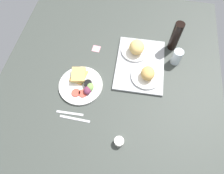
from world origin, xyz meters
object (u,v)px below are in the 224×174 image
at_px(bread_plate_near, 136,48).
at_px(drinking_glass, 177,57).
at_px(serving_tray, 140,64).
at_px(sticky_note, 96,49).
at_px(bread_plate_far, 147,75).
at_px(plate_with_salad, 81,84).
at_px(knife, 75,119).
at_px(soda_bottle, 176,36).
at_px(fork, 70,113).
at_px(espresso_cup, 119,142).

relative_size(bread_plate_near, drinking_glass, 1.71).
distance_m(serving_tray, sticky_note, 0.35).
bearing_deg(serving_tray, bread_plate_far, 27.72).
xyz_separation_m(serving_tray, bread_plate_near, (-0.10, -0.04, 0.05)).
bearing_deg(sticky_note, plate_with_salad, -5.40).
height_order(bread_plate_near, knife, bread_plate_near).
bearing_deg(soda_bottle, drinking_glass, 12.25).
relative_size(drinking_glass, fork, 0.67).
bearing_deg(sticky_note, bread_plate_near, 91.67).
bearing_deg(bread_plate_far, espresso_cup, -13.90).
height_order(serving_tray, bread_plate_far, bread_plate_far).
relative_size(plate_with_salad, fork, 1.69).
relative_size(bread_plate_near, sticky_note, 3.45).
height_order(serving_tray, plate_with_salad, plate_with_salad).
bearing_deg(serving_tray, knife, -36.79).
distance_m(serving_tray, espresso_cup, 0.56).
bearing_deg(plate_with_salad, bread_plate_far, 107.00).
distance_m(plate_with_salad, soda_bottle, 0.73).
distance_m(espresso_cup, knife, 0.30).
bearing_deg(espresso_cup, knife, -108.00).
bearing_deg(knife, plate_with_salad, 95.42).
distance_m(bread_plate_far, espresso_cup, 0.47).
height_order(bread_plate_far, sticky_note, bread_plate_far).
distance_m(serving_tray, drinking_glass, 0.26).
bearing_deg(plate_with_salad, knife, 3.84).
bearing_deg(sticky_note, bread_plate_far, 63.81).
relative_size(drinking_glass, espresso_cup, 2.02).
relative_size(bread_plate_near, knife, 1.02).
distance_m(fork, sticky_note, 0.53).
height_order(drinking_glass, knife, drinking_glass).
relative_size(soda_bottle, fork, 1.35).
xyz_separation_m(bread_plate_far, fork, (0.33, -0.44, -0.04)).
height_order(bread_plate_near, soda_bottle, soda_bottle).
height_order(bread_plate_near, plate_with_salad, bread_plate_near).
height_order(plate_with_salad, drinking_glass, drinking_glass).
bearing_deg(espresso_cup, soda_bottle, 160.22).
xyz_separation_m(drinking_glass, sticky_note, (-0.02, -0.57, -0.06)).
bearing_deg(plate_with_salad, fork, -6.66).
height_order(bread_plate_far, knife, bread_plate_far).
xyz_separation_m(espresso_cup, fork, (-0.12, -0.33, -0.02)).
bearing_deg(fork, soda_bottle, 45.20).
distance_m(soda_bottle, sticky_note, 0.57).
bearing_deg(fork, serving_tray, 46.87).
xyz_separation_m(serving_tray, espresso_cup, (0.56, -0.06, 0.01)).
bearing_deg(sticky_note, soda_bottle, 101.50).
xyz_separation_m(serving_tray, fork, (0.44, -0.39, -0.01)).
bearing_deg(fork, bread_plate_near, 55.73).
bearing_deg(espresso_cup, sticky_note, -157.11).
bearing_deg(knife, soda_bottle, 51.46).
xyz_separation_m(plate_with_salad, soda_bottle, (-0.43, 0.58, 0.10)).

